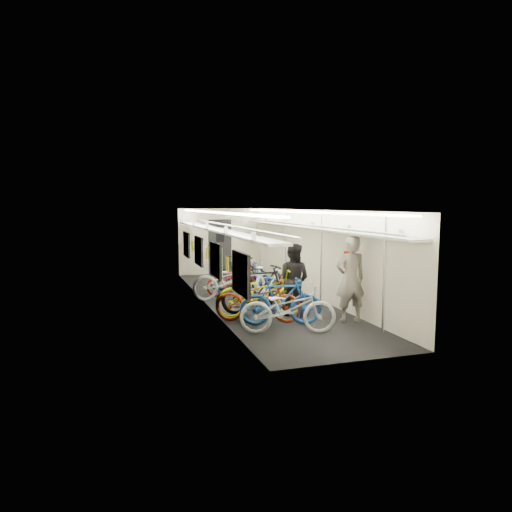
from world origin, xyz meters
TOP-DOWN VIEW (x-y plane):
  - train_car_shell at (-0.36, 0.71)m, footprint 10.00×10.00m
  - bicycle_0 at (-0.48, -3.13)m, footprint 2.01×1.13m
  - bicycle_1 at (-0.40, -2.52)m, footprint 1.79×0.90m
  - bicycle_2 at (-0.78, -2.12)m, footprint 1.97×1.37m
  - bicycle_3 at (-0.46, -1.29)m, footprint 1.96×0.68m
  - bicycle_4 at (-0.57, -1.72)m, footprint 2.14×0.89m
  - bicycle_5 at (-0.09, -0.76)m, footprint 1.77×1.14m
  - bicycle_6 at (-0.78, 0.41)m, footprint 2.03×0.75m
  - bicycle_7 at (-0.26, 0.96)m, footprint 1.63×0.48m
  - bicycle_8 at (-0.47, 0.87)m, footprint 1.78×0.72m
  - bicycle_9 at (-0.23, 1.56)m, footprint 1.79×0.62m
  - passenger_near at (1.13, -2.71)m, footprint 0.71×0.49m
  - passenger_mid at (0.17, -1.78)m, footprint 1.02×1.01m
  - backpack at (1.46, -2.06)m, footprint 0.29×0.23m

SIDE VIEW (x-z plane):
  - bicycle_8 at x=-0.47m, z-range 0.00..0.91m
  - bicycle_7 at x=-0.26m, z-range 0.00..0.98m
  - bicycle_2 at x=-0.78m, z-range 0.00..0.98m
  - bicycle_0 at x=-0.48m, z-range 0.00..1.00m
  - bicycle_5 at x=-0.09m, z-range 0.00..1.03m
  - bicycle_1 at x=-0.40m, z-range 0.00..1.04m
  - bicycle_9 at x=-0.23m, z-range 0.00..1.06m
  - bicycle_6 at x=-0.78m, z-range 0.00..1.06m
  - bicycle_4 at x=-0.57m, z-range 0.00..1.10m
  - bicycle_3 at x=-0.46m, z-range 0.00..1.15m
  - passenger_mid at x=0.17m, z-range 0.00..1.67m
  - passenger_near at x=1.13m, z-range 0.00..1.87m
  - backpack at x=1.46m, z-range 1.09..1.47m
  - train_car_shell at x=-0.36m, z-range -3.34..6.66m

